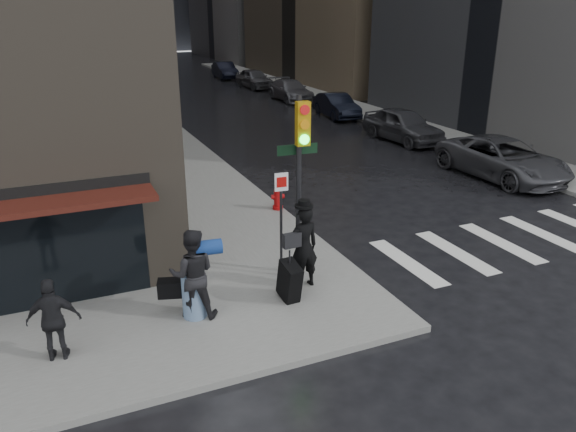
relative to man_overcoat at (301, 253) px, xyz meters
name	(u,v)px	position (x,y,z in m)	size (l,w,h in m)	color
ground	(303,307)	(-0.20, -0.56, -1.06)	(140.00, 140.00, 0.00)	black
sidewalk_left	(123,109)	(-0.20, 26.44, -0.99)	(4.00, 50.00, 0.15)	slate
sidewalk_right	(314,96)	(13.30, 26.44, -0.99)	(3.00, 50.00, 0.15)	slate
crosswalk	(522,238)	(7.30, 0.44, -1.06)	(8.50, 3.00, 0.01)	silver
man_overcoat	(301,253)	(0.00, 0.00, 0.00)	(1.12, 1.14, 2.17)	black
man_jeans	(192,274)	(-2.57, -0.20, 0.08)	(1.38, 1.05, 1.98)	black
man_greycoat	(54,320)	(-5.29, -0.68, -0.09)	(1.02, 0.58, 1.64)	black
traffic_light	(299,164)	(0.25, 0.69, 1.89)	(1.08, 0.51, 4.34)	black
fire_hydrant	(278,199)	(1.60, 5.20, -0.57)	(0.44, 0.34, 0.77)	#AD0A0C
parked_car_0	(503,159)	(11.10, 5.39, -0.30)	(2.53, 5.49, 1.53)	#404045
parked_car_1	(403,125)	(11.13, 12.13, -0.26)	(1.90, 4.72, 1.61)	#3D3E42
parked_car_2	(336,106)	(11.08, 18.87, -0.37)	(1.46, 4.20, 1.38)	black
parked_car_3	(290,90)	(11.07, 25.61, -0.36)	(1.96, 4.83, 1.40)	#525157
parked_car_4	(254,79)	(10.91, 32.35, -0.32)	(1.76, 4.37, 1.49)	#515257
parked_car_5	(225,70)	(10.59, 39.09, -0.35)	(1.52, 4.36, 1.44)	black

